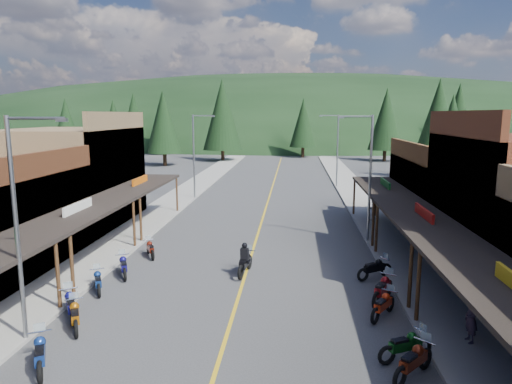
% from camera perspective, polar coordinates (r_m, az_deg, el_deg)
% --- Properties ---
extents(ground, '(220.00, 220.00, 0.00)m').
position_cam_1_polar(ground, '(22.12, -1.76, -11.60)').
color(ground, '#38383A').
rests_on(ground, ground).
extents(centerline, '(0.15, 90.00, 0.01)m').
position_cam_1_polar(centerline, '(41.33, 1.39, -1.51)').
color(centerline, gold).
rests_on(centerline, ground).
extents(sidewalk_west, '(3.40, 94.00, 0.15)m').
position_cam_1_polar(sidewalk_west, '(42.71, -10.34, -1.21)').
color(sidewalk_west, gray).
rests_on(sidewalk_west, ground).
extents(sidewalk_east, '(3.40, 94.00, 0.15)m').
position_cam_1_polar(sidewalk_east, '(41.73, 13.41, -1.57)').
color(sidewalk_east, gray).
rests_on(sidewalk_east, ground).
extents(shop_west_3, '(10.90, 10.20, 8.20)m').
position_cam_1_polar(shop_west_3, '(35.93, -22.00, 1.77)').
color(shop_west_3, brown).
rests_on(shop_west_3, ground).
extents(shop_east_3, '(10.90, 10.20, 6.20)m').
position_cam_1_polar(shop_east_3, '(34.19, 24.14, -0.42)').
color(shop_east_3, '#4C2D16').
rests_on(shop_east_3, ground).
extents(streetlight_0, '(2.16, 0.18, 8.00)m').
position_cam_1_polar(streetlight_0, '(17.59, -27.44, -3.13)').
color(streetlight_0, gray).
rests_on(streetlight_0, ground).
extents(streetlight_1, '(2.16, 0.18, 8.00)m').
position_cam_1_polar(streetlight_1, '(43.63, -7.61, 4.91)').
color(streetlight_1, gray).
rests_on(streetlight_1, ground).
extents(streetlight_2, '(2.16, 0.18, 8.00)m').
position_cam_1_polar(streetlight_2, '(29.06, 13.81, 2.35)').
color(streetlight_2, gray).
rests_on(streetlight_2, ground).
extents(streetlight_3, '(2.16, 0.18, 8.00)m').
position_cam_1_polar(streetlight_3, '(50.81, 9.98, 5.51)').
color(streetlight_3, gray).
rests_on(streetlight_3, ground).
extents(ridge_hill, '(310.00, 140.00, 60.00)m').
position_cam_1_polar(ridge_hill, '(155.70, 3.93, 6.71)').
color(ridge_hill, black).
rests_on(ridge_hill, ground).
extents(pine_0, '(5.04, 5.04, 11.00)m').
position_cam_1_polar(pine_0, '(92.74, -22.64, 8.00)').
color(pine_0, black).
rests_on(pine_0, ground).
extents(pine_1, '(5.88, 5.88, 12.50)m').
position_cam_1_polar(pine_1, '(94.25, -11.61, 9.01)').
color(pine_1, black).
rests_on(pine_1, ground).
extents(pine_2, '(6.72, 6.72, 14.00)m').
position_cam_1_polar(pine_2, '(79.45, -4.24, 9.63)').
color(pine_2, black).
rests_on(pine_2, ground).
extents(pine_3, '(5.04, 5.04, 11.00)m').
position_cam_1_polar(pine_3, '(86.50, 5.93, 8.61)').
color(pine_3, black).
rests_on(pine_3, ground).
extents(pine_4, '(5.88, 5.88, 12.50)m').
position_cam_1_polar(pine_4, '(81.98, 15.96, 8.77)').
color(pine_4, black).
rests_on(pine_4, ground).
extents(pine_5, '(6.72, 6.72, 14.00)m').
position_cam_1_polar(pine_5, '(97.73, 23.97, 8.84)').
color(pine_5, black).
rests_on(pine_5, ground).
extents(pine_7, '(5.88, 5.88, 12.50)m').
position_cam_1_polar(pine_7, '(102.42, -15.01, 8.92)').
color(pine_7, black).
rests_on(pine_7, ground).
extents(pine_8, '(4.48, 4.48, 10.00)m').
position_cam_1_polar(pine_8, '(65.24, -17.31, 7.45)').
color(pine_8, black).
rests_on(pine_8, ground).
extents(pine_9, '(4.93, 4.93, 10.80)m').
position_cam_1_polar(pine_9, '(68.97, 23.27, 7.54)').
color(pine_9, black).
rests_on(pine_9, ground).
extents(pine_10, '(5.38, 5.38, 11.60)m').
position_cam_1_polar(pine_10, '(73.37, -11.47, 8.52)').
color(pine_10, black).
rests_on(pine_10, ground).
extents(pine_11, '(5.82, 5.82, 12.40)m').
position_cam_1_polar(pine_11, '(61.08, 21.79, 8.21)').
color(pine_11, black).
rests_on(pine_11, ground).
extents(bike_west_4, '(1.68, 2.28, 1.25)m').
position_cam_1_polar(bike_west_4, '(16.68, -25.39, -17.66)').
color(bike_west_4, navy).
rests_on(bike_west_4, ground).
extents(bike_west_5, '(1.58, 2.16, 1.19)m').
position_cam_1_polar(bike_west_5, '(19.03, -21.69, -14.04)').
color(bike_west_5, '#9E560B').
rests_on(bike_west_5, ground).
extents(bike_west_6, '(1.77, 2.26, 1.26)m').
position_cam_1_polar(bike_west_6, '(19.98, -22.18, -12.81)').
color(bike_west_6, navy).
rests_on(bike_west_6, ground).
extents(bike_west_7, '(1.46, 2.05, 1.12)m').
position_cam_1_polar(bike_west_7, '(22.34, -19.16, -10.40)').
color(bike_west_7, navy).
rests_on(bike_west_7, ground).
extents(bike_west_8, '(1.51, 2.18, 1.19)m').
position_cam_1_polar(bike_west_8, '(23.98, -16.24, -8.77)').
color(bike_west_8, navy).
rests_on(bike_west_8, ground).
extents(bike_west_9, '(1.44, 1.96, 1.08)m').
position_cam_1_polar(bike_west_9, '(26.73, -13.07, -6.85)').
color(bike_west_9, '#62180D').
rests_on(bike_west_9, ground).
extents(bike_east_4, '(1.99, 2.08, 1.24)m').
position_cam_1_polar(bike_east_4, '(15.61, 19.09, -19.23)').
color(bike_east_4, maroon).
rests_on(bike_east_4, ground).
extents(bike_east_5, '(2.13, 1.48, 1.16)m').
position_cam_1_polar(bike_east_5, '(16.51, 18.19, -17.65)').
color(bike_east_5, '#0C4012').
rests_on(bike_east_5, ground).
extents(bike_east_6, '(1.71, 2.07, 1.16)m').
position_cam_1_polar(bike_east_6, '(19.34, 15.60, -13.33)').
color(bike_east_6, red).
rests_on(bike_east_6, ground).
extents(bike_east_7, '(1.79, 2.39, 1.32)m').
position_cam_1_polar(bike_east_7, '(20.76, 15.57, -11.48)').
color(bike_east_7, maroon).
rests_on(bike_east_7, ground).
extents(bike_east_8, '(2.12, 1.69, 1.19)m').
position_cam_1_polar(bike_east_8, '(23.46, 14.62, -9.12)').
color(bike_east_8, black).
rests_on(bike_east_8, ground).
extents(rider_on_bike, '(1.12, 2.38, 1.75)m').
position_cam_1_polar(rider_on_bike, '(23.30, -1.38, -8.65)').
color(rider_on_bike, black).
rests_on(rider_on_bike, ground).
extents(pedestrian_east_a, '(0.48, 0.66, 1.70)m').
position_cam_1_polar(pedestrian_east_a, '(18.10, 25.33, -14.14)').
color(pedestrian_east_a, '#2C2233').
rests_on(pedestrian_east_a, sidewalk_east).
extents(pedestrian_east_b, '(1.00, 0.86, 1.78)m').
position_cam_1_polar(pedestrian_east_b, '(35.39, 14.39, -2.01)').
color(pedestrian_east_b, brown).
rests_on(pedestrian_east_b, sidewalk_east).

